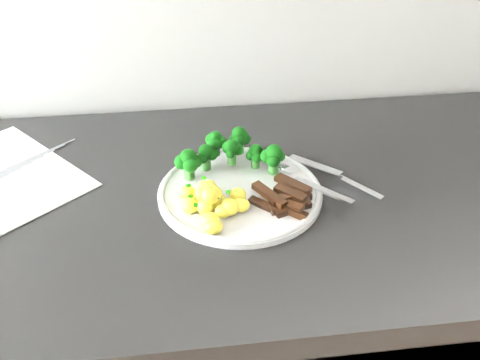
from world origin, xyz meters
TOP-DOWN VIEW (x-y plane):
  - recipe_paper at (-0.17, 1.76)m, footprint 0.35×0.36m
  - plate at (0.22, 1.66)m, footprint 0.26×0.26m
  - broccoli at (0.21, 1.72)m, footprint 0.18×0.10m
  - potatoes at (0.18, 1.61)m, footprint 0.11×0.13m
  - beef_strips at (0.29, 1.61)m, footprint 0.10×0.11m
  - fork at (0.34, 1.65)m, footprint 0.12×0.15m
  - knife at (0.40, 1.66)m, footprint 0.13×0.14m

SIDE VIEW (x-z plane):
  - recipe_paper at x=-0.17m, z-range 0.92..0.93m
  - plate at x=0.22m, z-range 0.92..0.94m
  - knife at x=0.40m, z-range 0.92..0.94m
  - fork at x=0.34m, z-range 0.93..0.95m
  - beef_strips at x=0.29m, z-range 0.93..0.96m
  - potatoes at x=0.18m, z-range 0.93..0.97m
  - broccoli at x=0.21m, z-range 0.94..1.00m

